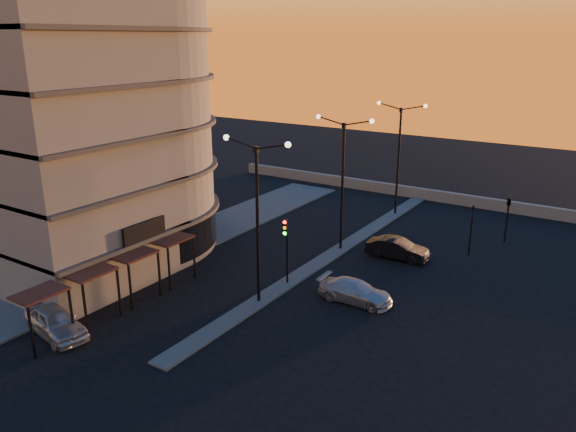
{
  "coord_description": "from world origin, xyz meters",
  "views": [
    {
      "loc": [
        17.31,
        -23.58,
        14.54
      ],
      "look_at": [
        -1.37,
        5.19,
        3.59
      ],
      "focal_mm": 35.0,
      "sensor_mm": 36.0,
      "label": 1
    }
  ],
  "objects_px": {
    "car_hatchback": "(55,322)",
    "car_wagon": "(355,291)",
    "streetlamp_mid": "(343,174)",
    "car_sedan": "(397,249)",
    "traffic_light_main": "(286,241)"
  },
  "relations": [
    {
      "from": "streetlamp_mid",
      "to": "car_hatchback",
      "type": "xyz_separation_m",
      "value": [
        -6.5,
        -18.63,
        -4.85
      ]
    },
    {
      "from": "traffic_light_main",
      "to": "car_wagon",
      "type": "xyz_separation_m",
      "value": [
        4.59,
        0.25,
        -2.26
      ]
    },
    {
      "from": "traffic_light_main",
      "to": "car_hatchback",
      "type": "xyz_separation_m",
      "value": [
        -6.5,
        -11.5,
        -2.15
      ]
    },
    {
      "from": "car_hatchback",
      "to": "car_wagon",
      "type": "height_order",
      "value": "car_hatchback"
    },
    {
      "from": "streetlamp_mid",
      "to": "car_wagon",
      "type": "bearing_deg",
      "value": -56.28
    },
    {
      "from": "car_hatchback",
      "to": "car_wagon",
      "type": "bearing_deg",
      "value": -33.26
    },
    {
      "from": "traffic_light_main",
      "to": "car_sedan",
      "type": "distance_m",
      "value": 9.04
    },
    {
      "from": "streetlamp_mid",
      "to": "car_wagon",
      "type": "distance_m",
      "value": 9.64
    },
    {
      "from": "traffic_light_main",
      "to": "car_sedan",
      "type": "relative_size",
      "value": 1.0
    },
    {
      "from": "car_sedan",
      "to": "car_wagon",
      "type": "xyz_separation_m",
      "value": [
        0.58,
        -7.55,
        -0.07
      ]
    },
    {
      "from": "car_hatchback",
      "to": "car_sedan",
      "type": "bearing_deg",
      "value": -18.49
    },
    {
      "from": "streetlamp_mid",
      "to": "traffic_light_main",
      "type": "xyz_separation_m",
      "value": [
        0.0,
        -7.13,
        -2.7
      ]
    },
    {
      "from": "car_wagon",
      "to": "streetlamp_mid",
      "type": "bearing_deg",
      "value": 31.75
    },
    {
      "from": "streetlamp_mid",
      "to": "car_wagon",
      "type": "relative_size",
      "value": 2.19
    },
    {
      "from": "traffic_light_main",
      "to": "car_sedan",
      "type": "bearing_deg",
      "value": 62.78
    }
  ]
}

